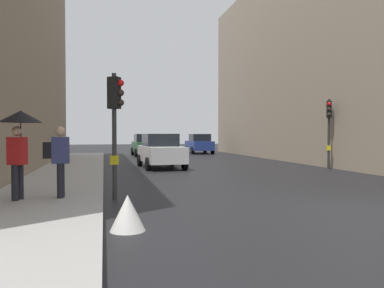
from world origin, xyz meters
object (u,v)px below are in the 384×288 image
car_green_estate (145,145)px  warning_sign_triangle (128,213)px  car_blue_van (199,144)px  pedestrian_with_grey_backpack (59,157)px  traffic_light_mid_street (329,121)px  pedestrian_with_umbrella (20,130)px  traffic_light_near_right (115,113)px  car_white_compact (161,151)px

car_green_estate → warning_sign_triangle: bearing=-96.7°
car_blue_van → pedestrian_with_grey_backpack: 25.59m
traffic_light_mid_street → pedestrian_with_grey_backpack: size_ratio=1.98×
warning_sign_triangle → traffic_light_mid_street: bearing=44.3°
car_green_estate → pedestrian_with_umbrella: size_ratio=1.99×
traffic_light_near_right → car_white_compact: (2.57, 9.32, -1.44)m
traffic_light_mid_street → car_blue_van: (-2.58, 16.53, -1.54)m
car_green_estate → car_white_compact: same height
car_white_compact → warning_sign_triangle: bearing=-100.9°
warning_sign_triangle → car_blue_van: bearing=73.4°
car_white_compact → pedestrian_with_umbrella: size_ratio=2.01×
pedestrian_with_umbrella → warning_sign_triangle: bearing=-50.9°
car_blue_van → car_green_estate: 5.91m
car_white_compact → traffic_light_mid_street: bearing=-17.0°
pedestrian_with_grey_backpack → warning_sign_triangle: size_ratio=2.72×
pedestrian_with_grey_backpack → car_green_estate: bearing=78.2°
traffic_light_near_right → car_blue_van: (8.11, 23.38, -1.44)m
warning_sign_triangle → pedestrian_with_grey_backpack: bearing=115.9°
car_blue_van → car_green_estate: (-5.15, -2.90, 0.00)m
traffic_light_near_right → car_blue_van: 24.79m
traffic_light_mid_street → car_blue_van: 16.81m
car_blue_van → car_green_estate: bearing=-150.7°
traffic_light_mid_street → car_white_compact: (-8.12, 2.48, -1.54)m
traffic_light_near_right → traffic_light_mid_street: (10.69, 6.85, 0.10)m
car_blue_van → pedestrian_with_umbrella: pedestrian_with_umbrella is taller
car_white_compact → car_green_estate: bearing=88.1°
car_white_compact → warning_sign_triangle: size_ratio=6.62×
car_blue_van → pedestrian_with_umbrella: bearing=-113.4°
car_blue_van → pedestrian_with_umbrella: (-10.36, -23.95, 0.96)m
pedestrian_with_umbrella → pedestrian_with_grey_backpack: (0.86, 0.19, -0.68)m
car_white_compact → car_blue_van: bearing=68.5°
traffic_light_near_right → car_green_estate: traffic_light_near_right is taller
traffic_light_near_right → traffic_light_mid_street: bearing=32.6°
pedestrian_with_umbrella → traffic_light_near_right: bearing=14.2°
car_blue_van → warning_sign_triangle: bearing=-106.6°
car_green_estate → car_white_compact: 11.17m
car_green_estate → pedestrian_with_grey_backpack: pedestrian_with_grey_backpack is taller
pedestrian_with_grey_backpack → warning_sign_triangle: (1.51, -3.10, -0.84)m
traffic_light_mid_street → warning_sign_triangle: bearing=-135.7°
traffic_light_mid_street → pedestrian_with_umbrella: (-12.94, -7.42, -0.58)m
pedestrian_with_grey_backpack → car_blue_van: bearing=68.2°
traffic_light_mid_street → car_white_compact: size_ratio=0.81×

